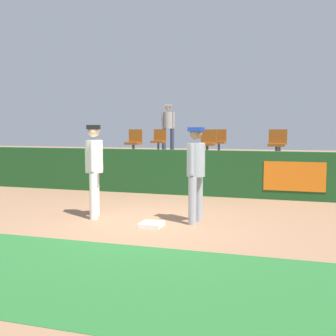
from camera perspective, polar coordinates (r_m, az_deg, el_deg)
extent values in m
plane|color=#936B4C|center=(8.20, -3.12, -7.47)|extent=(60.00, 60.00, 0.00)
cube|color=#26662B|center=(5.73, -13.52, -13.23)|extent=(18.00, 2.80, 0.01)
cube|color=white|center=(8.00, -2.19, -7.50)|extent=(0.40, 0.40, 0.08)
cylinder|color=white|center=(9.01, -9.58, -3.40)|extent=(0.16, 0.16, 0.92)
cylinder|color=white|center=(8.68, -9.86, -3.73)|extent=(0.16, 0.16, 0.92)
cylinder|color=white|center=(8.76, -9.80, 1.53)|extent=(0.46, 0.46, 0.65)
sphere|color=beige|center=(8.74, -9.85, 4.86)|extent=(0.24, 0.24, 0.24)
cube|color=black|center=(8.74, -9.86, 5.38)|extent=(0.32, 0.32, 0.08)
cylinder|color=white|center=(8.97, -9.63, 1.76)|extent=(0.09, 0.09, 0.61)
cylinder|color=white|center=(8.54, -9.99, 1.58)|extent=(0.09, 0.09, 0.61)
ellipsoid|color=brown|center=(8.98, -8.94, 0.08)|extent=(0.18, 0.23, 0.28)
cylinder|color=#9EA3AD|center=(8.39, 4.11, -4.05)|extent=(0.15, 0.15, 0.90)
cylinder|color=#9EA3AD|center=(8.09, 3.26, -4.40)|extent=(0.15, 0.15, 0.90)
cylinder|color=#9EA3AD|center=(8.15, 3.72, 1.10)|extent=(0.39, 0.39, 0.63)
sphere|color=#8C6647|center=(8.13, 3.74, 4.59)|extent=(0.24, 0.24, 0.24)
cube|color=#193899|center=(8.13, 3.75, 5.13)|extent=(0.28, 0.28, 0.08)
cylinder|color=#9EA3AD|center=(8.34, 4.26, 1.34)|extent=(0.09, 0.09, 0.59)
cylinder|color=#9EA3AD|center=(7.95, 3.16, 1.15)|extent=(0.09, 0.09, 0.59)
cube|color=#19471E|center=(11.64, 3.40, -0.63)|extent=(18.00, 0.24, 1.23)
cube|color=orange|center=(11.16, 16.41, -1.09)|extent=(1.50, 0.02, 0.74)
cube|color=#59595E|center=(14.15, 5.96, -0.18)|extent=(18.00, 4.80, 0.94)
cylinder|color=#4C4C51|center=(14.43, 14.57, 2.45)|extent=(0.08, 0.08, 0.40)
cube|color=#8C4714|center=(14.42, 14.58, 3.24)|extent=(0.46, 0.44, 0.08)
cube|color=#8C4714|center=(14.60, 14.65, 4.21)|extent=(0.46, 0.06, 0.40)
cylinder|color=#4C4C51|center=(13.62, -4.61, 2.44)|extent=(0.08, 0.08, 0.40)
cube|color=#8C4714|center=(13.61, -4.62, 3.28)|extent=(0.45, 0.44, 0.08)
cube|color=#8C4714|center=(13.78, -4.33, 4.31)|extent=(0.45, 0.06, 0.40)
cylinder|color=#4C4C51|center=(14.67, 6.76, 2.62)|extent=(0.08, 0.08, 0.40)
cube|color=#8C4714|center=(14.66, 6.77, 3.40)|extent=(0.44, 0.44, 0.08)
cube|color=#8C4714|center=(14.84, 6.91, 4.35)|extent=(0.44, 0.06, 0.40)
cylinder|color=#4C4C51|center=(15.23, -1.29, 2.76)|extent=(0.08, 0.08, 0.40)
cube|color=#8C4714|center=(15.22, -1.30, 3.51)|extent=(0.46, 0.44, 0.08)
cube|color=#8C4714|center=(15.40, -1.07, 4.42)|extent=(0.46, 0.06, 0.40)
cylinder|color=#4C4C51|center=(12.63, 14.20, 2.08)|extent=(0.08, 0.08, 0.40)
cube|color=#8C4714|center=(12.62, 14.22, 2.98)|extent=(0.48, 0.44, 0.08)
cube|color=#8C4714|center=(12.81, 14.29, 4.09)|extent=(0.48, 0.06, 0.40)
cylinder|color=#4C4C51|center=(12.91, 5.22, 2.28)|extent=(0.08, 0.08, 0.40)
cube|color=#8C4714|center=(12.90, 5.22, 3.17)|extent=(0.47, 0.44, 0.08)
cube|color=#8C4714|center=(13.08, 5.41, 4.25)|extent=(0.47, 0.06, 0.40)
cylinder|color=#33384C|center=(16.08, 0.56, 3.72)|extent=(0.15, 0.15, 0.87)
cylinder|color=#33384C|center=(16.11, -0.55, 3.72)|extent=(0.15, 0.15, 0.87)
cylinder|color=#A5998C|center=(16.09, 0.00, 6.35)|extent=(0.39, 0.39, 0.61)
sphere|color=tan|center=(16.10, 0.00, 8.04)|extent=(0.23, 0.23, 0.23)
cube|color=#A5998C|center=(16.11, 0.00, 8.31)|extent=(0.28, 0.28, 0.08)
cylinder|color=#A5998C|center=(16.07, 0.73, 6.42)|extent=(0.09, 0.09, 0.57)
cylinder|color=#A5998C|center=(16.11, -0.72, 6.42)|extent=(0.09, 0.09, 0.57)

